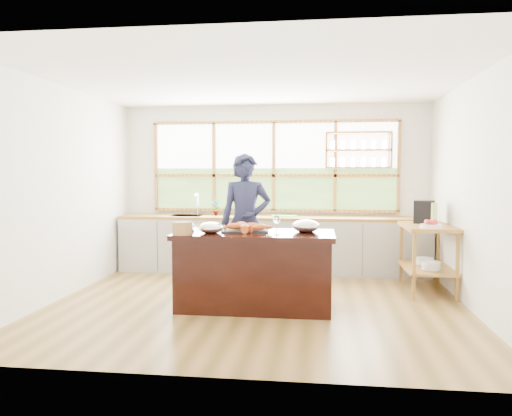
% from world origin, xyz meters
% --- Properties ---
extents(ground_plane, '(5.00, 5.00, 0.00)m').
position_xyz_m(ground_plane, '(0.00, 0.00, 0.00)').
color(ground_plane, olive).
extents(room_shell, '(5.02, 4.52, 2.71)m').
position_xyz_m(room_shell, '(0.02, 0.51, 1.75)').
color(room_shell, white).
rests_on(room_shell, ground_plane).
extents(back_counter, '(4.90, 0.63, 0.90)m').
position_xyz_m(back_counter, '(-0.02, 1.94, 0.45)').
color(back_counter, '#A6A49D').
rests_on(back_counter, ground_plane).
extents(right_shelf_unit, '(0.62, 1.10, 0.90)m').
position_xyz_m(right_shelf_unit, '(2.19, 0.89, 0.60)').
color(right_shelf_unit, olive).
rests_on(right_shelf_unit, ground_plane).
extents(island, '(1.85, 0.90, 0.90)m').
position_xyz_m(island, '(0.00, -0.20, 0.45)').
color(island, black).
rests_on(island, ground_plane).
extents(cook, '(0.73, 0.54, 1.85)m').
position_xyz_m(cook, '(-0.23, 0.62, 0.93)').
color(cook, '#191C36').
rests_on(cook, ground_plane).
extents(potted_plant, '(0.16, 0.13, 0.26)m').
position_xyz_m(potted_plant, '(-0.93, 2.00, 1.03)').
color(potted_plant, slate).
rests_on(potted_plant, back_counter).
extents(cutting_board, '(0.43, 0.34, 0.01)m').
position_xyz_m(cutting_board, '(0.19, 1.94, 0.91)').
color(cutting_board, green).
rests_on(cutting_board, back_counter).
extents(espresso_machine, '(0.33, 0.35, 0.31)m').
position_xyz_m(espresso_machine, '(2.19, 1.16, 1.06)').
color(espresso_machine, black).
rests_on(espresso_machine, right_shelf_unit).
extents(wine_bottle, '(0.10, 0.10, 0.30)m').
position_xyz_m(wine_bottle, '(2.24, 0.78, 1.05)').
color(wine_bottle, '#AFC665').
rests_on(wine_bottle, right_shelf_unit).
extents(fruit_bowl, '(0.26, 0.26, 0.11)m').
position_xyz_m(fruit_bowl, '(2.14, 0.50, 0.94)').
color(fruit_bowl, white).
rests_on(fruit_bowl, right_shelf_unit).
extents(slate_board, '(0.59, 0.46, 0.02)m').
position_xyz_m(slate_board, '(-0.13, -0.11, 0.91)').
color(slate_board, black).
rests_on(slate_board, island).
extents(lobster_pile, '(0.52, 0.48, 0.08)m').
position_xyz_m(lobster_pile, '(-0.10, -0.14, 0.96)').
color(lobster_pile, '#DD5A17').
rests_on(lobster_pile, slate_board).
extents(mixing_bowl_left, '(0.29, 0.29, 0.14)m').
position_xyz_m(mixing_bowl_left, '(-0.49, -0.35, 0.96)').
color(mixing_bowl_left, silver).
rests_on(mixing_bowl_left, island).
extents(mixing_bowl_right, '(0.32, 0.32, 0.15)m').
position_xyz_m(mixing_bowl_right, '(0.59, -0.08, 0.97)').
color(mixing_bowl_right, silver).
rests_on(mixing_bowl_right, island).
extents(wine_glass, '(0.08, 0.08, 0.22)m').
position_xyz_m(wine_glass, '(0.27, -0.42, 1.06)').
color(wine_glass, white).
rests_on(wine_glass, island).
extents(wicker_basket, '(0.23, 0.23, 0.14)m').
position_xyz_m(wicker_basket, '(-0.79, -0.52, 0.97)').
color(wicker_basket, '#A48141').
rests_on(wicker_basket, island).
extents(parchment_roll, '(0.12, 0.31, 0.08)m').
position_xyz_m(parchment_roll, '(-0.81, -0.08, 0.94)').
color(parchment_roll, silver).
rests_on(parchment_roll, island).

